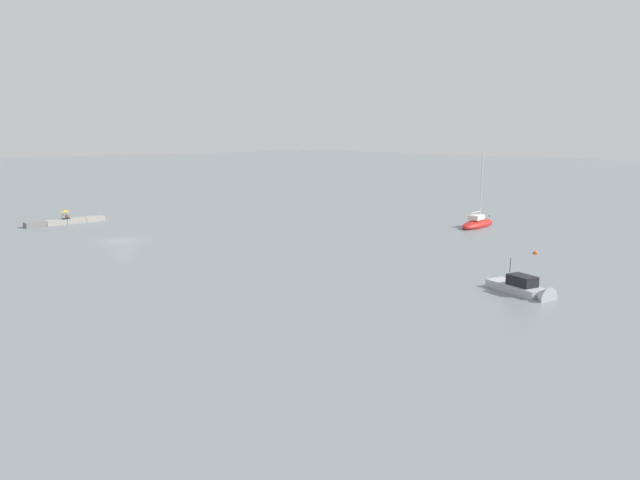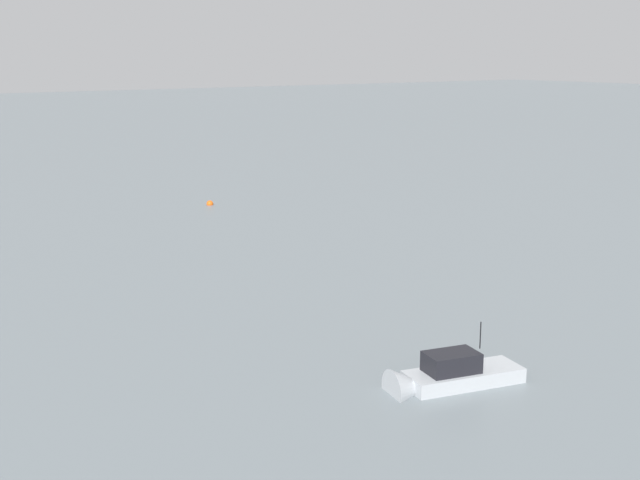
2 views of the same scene
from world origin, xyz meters
name	(u,v)px [view 2 (image 2 of 2)]	position (x,y,z in m)	size (l,w,h in m)	color
motorboat_grey_near	(443,379)	(-12.97, 42.92, 0.34)	(2.97, 5.93, 3.19)	#ADB2B7
mooring_buoy_near	(210,204)	(29.79, 30.67, 0.10)	(0.60, 0.60, 0.60)	#EA5914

